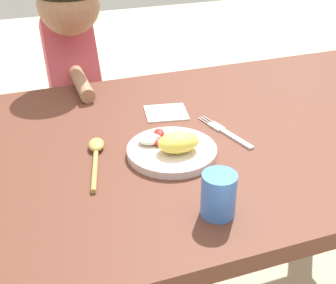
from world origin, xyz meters
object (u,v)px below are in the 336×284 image
(spoon, at_px, (96,153))
(drinking_cup, at_px, (219,195))
(plate, at_px, (172,148))
(person, at_px, (75,94))
(fork, at_px, (226,133))

(spoon, height_order, drinking_cup, drinking_cup)
(plate, xyz_separation_m, drinking_cup, (0.01, -0.23, 0.03))
(plate, relative_size, person, 0.21)
(spoon, height_order, person, person)
(spoon, relative_size, drinking_cup, 2.37)
(plate, distance_m, person, 0.65)
(person, bearing_deg, spoon, 86.02)
(plate, xyz_separation_m, spoon, (-0.17, 0.06, -0.01))
(fork, relative_size, person, 0.19)
(plate, bearing_deg, spoon, 161.86)
(fork, bearing_deg, plate, 92.10)
(drinking_cup, distance_m, person, 0.89)
(plate, xyz_separation_m, fork, (0.17, 0.05, -0.02))
(fork, height_order, person, person)
(plate, bearing_deg, drinking_cup, -87.83)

